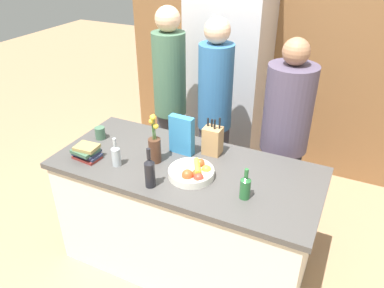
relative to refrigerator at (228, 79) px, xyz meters
The scene contains 16 objects.
ground_plane 1.80m from the refrigerator, 80.53° to the right, with size 14.00×14.00×0.00m, color #A37F5B.
kitchen_island 1.59m from the refrigerator, 80.53° to the right, with size 1.88×0.84×0.91m.
back_wall_wood 0.52m from the refrigerator, 55.90° to the left, with size 3.08×0.12×2.60m.
refrigerator is the anchor object (origin of this frame).
fruit_bowl 1.60m from the refrigerator, 77.49° to the right, with size 0.31×0.31×0.10m.
knife_block 1.27m from the refrigerator, 74.24° to the right, with size 0.13×0.11×0.29m.
flower_vase 1.50m from the refrigerator, 89.04° to the right, with size 0.09×0.09×0.36m.
cereal_box 1.32m from the refrigerator, 83.89° to the right, with size 0.18×0.07×0.29m.
coffee_mug 1.50m from the refrigerator, 110.99° to the right, with size 0.08×0.11×0.10m.
book_stack 1.74m from the refrigerator, 104.63° to the right, with size 0.20×0.16×0.10m.
bottle_oil 1.78m from the refrigerator, 85.25° to the right, with size 0.07×0.07×0.28m.
bottle_vinegar 1.78m from the refrigerator, 65.81° to the right, with size 0.07×0.07×0.21m.
bottle_wine 1.67m from the refrigerator, 96.57° to the right, with size 0.06×0.06×0.21m.
person_at_sink 0.75m from the refrigerator, 113.65° to the right, with size 0.29×0.29×1.81m.
person_in_blue 0.73m from the refrigerator, 78.11° to the right, with size 0.29×0.29×1.77m.
person_in_red_tee 1.09m from the refrigerator, 44.83° to the right, with size 0.37×0.37×1.69m.
Camera 1 is at (0.99, -1.95, 2.34)m, focal length 35.00 mm.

